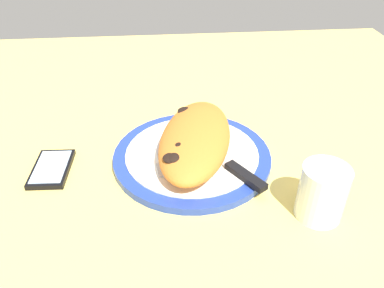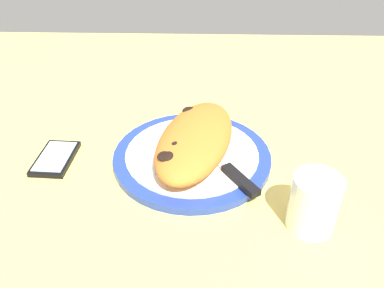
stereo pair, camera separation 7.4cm
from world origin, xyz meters
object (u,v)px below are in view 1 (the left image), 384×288
at_px(fork, 159,155).
at_px(knife, 233,168).
at_px(smartphone, 52,168).
at_px(water_glass, 321,196).
at_px(plate, 192,156).
at_px(calzone, 195,140).

height_order(fork, knife, knife).
bearing_deg(smartphone, fork, 91.53).
xyz_separation_m(knife, smartphone, (-0.05, -0.34, -0.02)).
bearing_deg(water_glass, plate, -130.80).
height_order(plate, knife, knife).
bearing_deg(knife, fork, -112.89).
bearing_deg(calzone, fork, -87.85).
relative_size(plate, knife, 1.57).
relative_size(fork, smartphone, 1.45).
distance_m(fork, water_glass, 0.31).
distance_m(plate, knife, 0.10).
height_order(calzone, water_glass, water_glass).
xyz_separation_m(plate, knife, (0.06, 0.07, 0.01)).
distance_m(plate, water_glass, 0.26).
xyz_separation_m(calzone, water_glass, (0.17, 0.19, -0.01)).
bearing_deg(calzone, smartphone, -88.31).
xyz_separation_m(fork, smartphone, (0.01, -0.21, -0.01)).
bearing_deg(smartphone, water_glass, 71.33).
height_order(calzone, smartphone, calzone).
bearing_deg(calzone, plate, -112.07).
xyz_separation_m(plate, water_glass, (0.17, 0.20, 0.03)).
relative_size(calzone, knife, 1.54).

